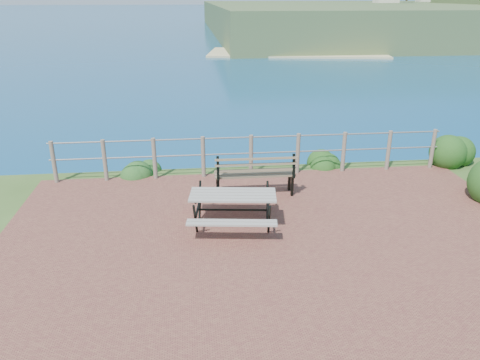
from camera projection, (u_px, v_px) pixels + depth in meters
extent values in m
cube|color=brown|center=(275.00, 242.00, 8.36)|extent=(10.00, 7.00, 0.12)
plane|color=#165E84|center=(189.00, 5.00, 193.03)|extent=(1200.00, 1200.00, 0.00)
cylinder|color=#6B5B4C|center=(54.00, 162.00, 10.80)|extent=(0.10, 0.10, 1.00)
cylinder|color=#6B5B4C|center=(105.00, 160.00, 10.91)|extent=(0.10, 0.10, 1.00)
cylinder|color=#6B5B4C|center=(155.00, 159.00, 11.03)|extent=(0.10, 0.10, 1.00)
cylinder|color=#6B5B4C|center=(203.00, 157.00, 11.15)|extent=(0.10, 0.10, 1.00)
cylinder|color=#6B5B4C|center=(251.00, 155.00, 11.26)|extent=(0.10, 0.10, 1.00)
cylinder|color=#6B5B4C|center=(298.00, 153.00, 11.38)|extent=(0.10, 0.10, 1.00)
cylinder|color=#6B5B4C|center=(344.00, 152.00, 11.49)|extent=(0.10, 0.10, 1.00)
cylinder|color=#6B5B4C|center=(389.00, 150.00, 11.61)|extent=(0.10, 0.10, 1.00)
cylinder|color=#6B5B4C|center=(433.00, 149.00, 11.73)|extent=(0.10, 0.10, 1.00)
cylinder|color=slate|center=(251.00, 137.00, 11.10)|extent=(9.40, 0.04, 0.04)
cylinder|color=slate|center=(251.00, 153.00, 11.24)|extent=(9.40, 0.04, 0.04)
cube|color=gray|center=(233.00, 195.00, 8.65)|extent=(1.66, 0.85, 0.04)
cube|color=gray|center=(233.00, 208.00, 8.75)|extent=(1.61, 0.43, 0.04)
cube|color=gray|center=(233.00, 208.00, 8.75)|extent=(1.61, 0.43, 0.04)
cylinder|color=black|center=(233.00, 210.00, 8.77)|extent=(1.36, 0.21, 0.04)
cube|color=brown|center=(255.00, 174.00, 10.16)|extent=(1.75, 0.46, 0.04)
cube|color=brown|center=(255.00, 160.00, 10.04)|extent=(1.74, 0.16, 0.40)
cube|color=black|center=(254.00, 184.00, 10.24)|extent=(0.06, 0.07, 0.48)
cube|color=black|center=(254.00, 184.00, 10.24)|extent=(0.06, 0.07, 0.48)
cube|color=black|center=(254.00, 184.00, 10.24)|extent=(0.06, 0.07, 0.48)
cube|color=black|center=(254.00, 184.00, 10.24)|extent=(0.06, 0.07, 0.48)
ellipsoid|color=#1C4615|center=(453.00, 166.00, 12.07)|extent=(0.97, 0.97, 1.39)
ellipsoid|color=#1D4A1B|center=(144.00, 173.00, 11.59)|extent=(0.77, 0.77, 0.51)
ellipsoid|color=#1C4615|center=(327.00, 165.00, 12.12)|extent=(0.77, 0.77, 0.52)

